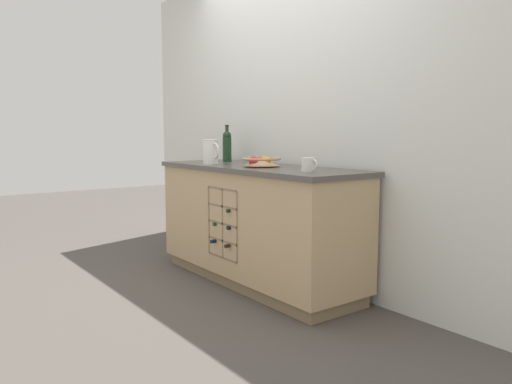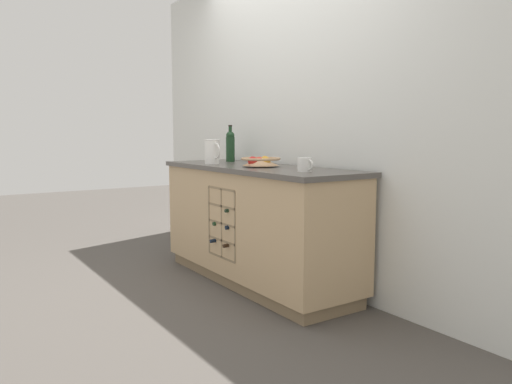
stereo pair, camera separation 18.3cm
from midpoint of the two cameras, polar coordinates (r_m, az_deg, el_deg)
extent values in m
plane|color=#4C4742|center=(3.88, 1.37, -10.24)|extent=(14.00, 14.00, 0.00)
cube|color=silver|center=(3.93, 5.78, 8.79)|extent=(4.40, 0.06, 2.55)
cube|color=#8B7354|center=(3.87, 1.37, -9.60)|extent=(1.79, 0.52, 0.09)
cube|color=tan|center=(3.77, 1.39, -3.35)|extent=(1.85, 0.58, 0.76)
cube|color=#514C47|center=(3.72, 1.41, 2.72)|extent=(1.89, 0.62, 0.03)
cube|color=#8B7354|center=(3.67, -1.19, -3.45)|extent=(0.38, 0.01, 0.50)
cube|color=#8B7354|center=(3.81, -3.37, -3.11)|extent=(0.02, 0.10, 0.50)
cube|color=#8B7354|center=(3.49, -0.24, -3.99)|extent=(0.02, 0.10, 0.50)
cube|color=#8B7354|center=(3.70, -1.86, -7.38)|extent=(0.38, 0.10, 0.02)
cube|color=#8B7354|center=(3.67, -1.87, -5.47)|extent=(0.38, 0.10, 0.02)
cube|color=#8B7354|center=(3.65, -1.88, -3.53)|extent=(0.38, 0.10, 0.02)
cube|color=#8B7354|center=(3.63, -1.88, -1.57)|extent=(0.38, 0.10, 0.02)
cube|color=#8B7354|center=(3.61, -1.89, 0.41)|extent=(0.38, 0.10, 0.02)
cube|color=#8B7354|center=(3.65, -1.88, -3.53)|extent=(0.02, 0.10, 0.50)
cylinder|color=black|center=(3.81, -1.36, -5.32)|extent=(0.07, 0.20, 0.07)
cylinder|color=black|center=(3.73, -3.24, -5.57)|extent=(0.03, 0.09, 0.03)
cylinder|color=black|center=(3.65, 0.10, -5.86)|extent=(0.07, 0.19, 0.07)
cylinder|color=black|center=(3.57, -1.71, -6.12)|extent=(0.03, 0.08, 0.03)
cylinder|color=#19381E|center=(3.80, -0.98, -3.38)|extent=(0.08, 0.21, 0.08)
cylinder|color=#19381E|center=(3.72, -2.91, -3.60)|extent=(0.03, 0.09, 0.03)
cylinder|color=black|center=(3.64, 0.67, -3.78)|extent=(0.08, 0.21, 0.08)
cylinder|color=black|center=(3.56, -1.37, -4.03)|extent=(0.03, 0.09, 0.03)
cylinder|color=black|center=(3.61, 0.35, -1.94)|extent=(0.07, 0.19, 0.07)
cylinder|color=black|center=(3.54, -1.49, -2.13)|extent=(0.03, 0.08, 0.03)
cylinder|color=tan|center=(3.62, 1.99, 2.97)|extent=(0.13, 0.13, 0.01)
cone|color=tan|center=(3.62, 2.00, 3.50)|extent=(0.26, 0.26, 0.06)
torus|color=tan|center=(3.62, 2.00, 3.81)|extent=(0.29, 0.29, 0.02)
sphere|color=red|center=(3.61, 1.77, 3.52)|extent=(0.07, 0.07, 0.07)
sphere|color=gold|center=(3.59, 2.62, 3.49)|extent=(0.06, 0.06, 0.06)
sphere|color=red|center=(3.58, 1.09, 3.53)|extent=(0.07, 0.07, 0.07)
sphere|color=gold|center=(3.67, 2.46, 3.60)|extent=(0.07, 0.07, 0.07)
cylinder|color=white|center=(3.96, -3.72, 4.62)|extent=(0.12, 0.12, 0.19)
torus|color=white|center=(3.96, -3.73, 5.96)|extent=(0.12, 0.12, 0.01)
torus|color=white|center=(3.91, -3.27, 4.73)|extent=(0.12, 0.01, 0.12)
cylinder|color=white|center=(3.19, 7.22, 3.11)|extent=(0.09, 0.09, 0.09)
torus|color=white|center=(3.15, 7.79, 3.10)|extent=(0.07, 0.01, 0.07)
cylinder|color=#19381E|center=(4.28, -1.72, 4.89)|extent=(0.08, 0.08, 0.21)
sphere|color=#19381E|center=(4.28, -1.73, 6.48)|extent=(0.07, 0.07, 0.07)
cylinder|color=#19381E|center=(4.28, -1.73, 6.90)|extent=(0.03, 0.03, 0.09)
cylinder|color=black|center=(4.28, -1.73, 7.59)|extent=(0.03, 0.03, 0.01)
camera|label=1|loc=(0.09, -88.60, 0.17)|focal=35.00mm
camera|label=2|loc=(0.09, 91.40, -0.17)|focal=35.00mm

